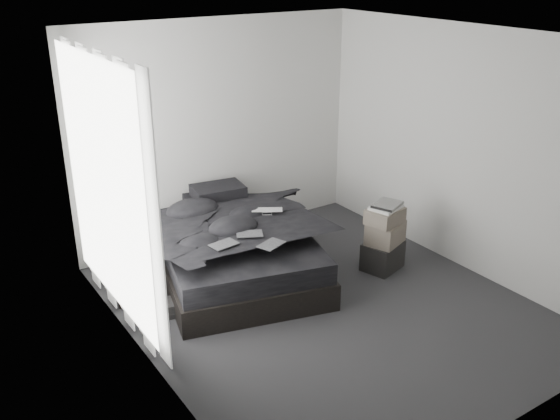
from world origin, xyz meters
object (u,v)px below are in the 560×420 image
bed (235,264)px  laptop (267,206)px  box_lower (383,255)px  side_stand (127,267)px

bed → laptop: (0.38, -0.05, 0.61)m
bed → box_lower: box_lower is taller
laptop → box_lower: bearing=-0.7°
laptop → side_stand: laptop is taller
bed → box_lower: bearing=-12.7°
laptop → side_stand: bearing=-156.2°
laptop → side_stand: size_ratio=0.47×
bed → box_lower: size_ratio=4.87×
bed → side_stand: 1.16m
laptop → box_lower: 1.40m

